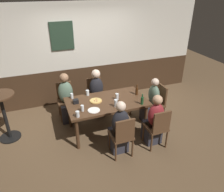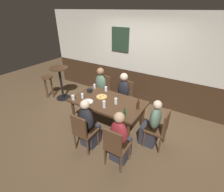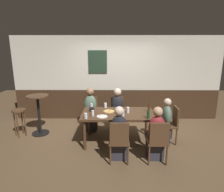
# 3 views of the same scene
# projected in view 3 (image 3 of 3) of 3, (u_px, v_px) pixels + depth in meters

# --- Properties ---
(ground_plane) EXTENTS (12.00, 12.00, 0.00)m
(ground_plane) POSITION_uv_depth(u_px,v_px,m) (118.00, 141.00, 4.73)
(ground_plane) COLOR brown
(wall_back) EXTENTS (6.40, 0.13, 2.60)m
(wall_back) POSITION_uv_depth(u_px,v_px,m) (117.00, 79.00, 6.02)
(wall_back) COLOR #3D2819
(wall_back) RESTS_ON ground_plane
(dining_table) EXTENTS (1.70, 0.95, 0.74)m
(dining_table) POSITION_uv_depth(u_px,v_px,m) (118.00, 116.00, 4.57)
(dining_table) COLOR #472D1C
(dining_table) RESTS_ON ground_plane
(chair_head_east) EXTENTS (0.40, 0.40, 0.88)m
(chair_head_east) POSITION_uv_depth(u_px,v_px,m) (171.00, 123.00, 4.60)
(chair_head_east) COLOR #513521
(chair_head_east) RESTS_ON ground_plane
(chair_left_far) EXTENTS (0.40, 0.40, 0.88)m
(chair_left_far) POSITION_uv_depth(u_px,v_px,m) (91.00, 111.00, 5.48)
(chair_left_far) COLOR #513521
(chair_left_far) RESTS_ON ground_plane
(chair_right_near) EXTENTS (0.40, 0.40, 0.88)m
(chair_right_near) POSITION_uv_depth(u_px,v_px,m) (158.00, 140.00, 3.74)
(chair_right_near) COLOR #513521
(chair_right_near) RESTS_ON ground_plane
(chair_mid_far) EXTENTS (0.40, 0.40, 0.88)m
(chair_mid_far) POSITION_uv_depth(u_px,v_px,m) (117.00, 111.00, 5.48)
(chair_mid_far) COLOR #513521
(chair_mid_far) RESTS_ON ground_plane
(chair_mid_near) EXTENTS (0.40, 0.40, 0.88)m
(chair_mid_near) POSITION_uv_depth(u_px,v_px,m) (119.00, 139.00, 3.74)
(chair_mid_near) COLOR #513521
(chair_mid_near) RESTS_ON ground_plane
(person_head_east) EXTENTS (0.37, 0.34, 1.09)m
(person_head_east) POSITION_uv_depth(u_px,v_px,m) (164.00, 124.00, 4.61)
(person_head_east) COLOR #2D2D38
(person_head_east) RESTS_ON ground_plane
(person_left_far) EXTENTS (0.34, 0.37, 1.18)m
(person_left_far) POSITION_uv_depth(u_px,v_px,m) (90.00, 112.00, 5.32)
(person_left_far) COLOR #2D2D38
(person_left_far) RESTS_ON ground_plane
(person_right_near) EXTENTS (0.34, 0.37, 1.12)m
(person_right_near) POSITION_uv_depth(u_px,v_px,m) (156.00, 137.00, 3.90)
(person_right_near) COLOR #2D2D38
(person_right_near) RESTS_ON ground_plane
(person_mid_far) EXTENTS (0.34, 0.37, 1.17)m
(person_mid_far) POSITION_uv_depth(u_px,v_px,m) (117.00, 113.00, 5.32)
(person_mid_far) COLOR #2D2D38
(person_mid_far) RESTS_ON ground_plane
(person_mid_near) EXTENTS (0.34, 0.37, 1.13)m
(person_mid_near) POSITION_uv_depth(u_px,v_px,m) (119.00, 137.00, 3.91)
(person_mid_near) COLOR #2D2D38
(person_mid_near) RESTS_ON ground_plane
(pizza) EXTENTS (0.27, 0.27, 0.03)m
(pizza) POSITION_uv_depth(u_px,v_px,m) (109.00, 111.00, 4.62)
(pizza) COLOR tan
(pizza) RESTS_ON dining_table
(pint_glass_stout) EXTENTS (0.06, 0.06, 0.13)m
(pint_glass_stout) POSITION_uv_depth(u_px,v_px,m) (93.00, 113.00, 4.33)
(pint_glass_stout) COLOR silver
(pint_glass_stout) RESTS_ON dining_table
(beer_glass_half) EXTENTS (0.07, 0.07, 0.16)m
(beer_glass_half) POSITION_uv_depth(u_px,v_px,m) (123.00, 114.00, 4.26)
(beer_glass_half) COLOR silver
(beer_glass_half) RESTS_ON dining_table
(pint_glass_amber) EXTENTS (0.07, 0.07, 0.12)m
(pint_glass_amber) POSITION_uv_depth(u_px,v_px,m) (86.00, 116.00, 4.17)
(pint_glass_amber) COLOR silver
(pint_glass_amber) RESTS_ON dining_table
(tumbler_water) EXTENTS (0.06, 0.06, 0.12)m
(tumbler_water) POSITION_uv_depth(u_px,v_px,m) (92.00, 106.00, 4.91)
(tumbler_water) COLOR silver
(tumbler_water) RESTS_ON dining_table
(beer_glass_tall) EXTENTS (0.07, 0.07, 0.13)m
(beer_glass_tall) POSITION_uv_depth(u_px,v_px,m) (105.00, 106.00, 4.93)
(beer_glass_tall) COLOR silver
(beer_glass_tall) RESTS_ON dining_table
(highball_clear) EXTENTS (0.07, 0.07, 0.14)m
(highball_clear) POSITION_uv_depth(u_px,v_px,m) (128.00, 110.00, 4.52)
(highball_clear) COLOR silver
(highball_clear) RESTS_ON dining_table
(beer_bottle_green) EXTENTS (0.06, 0.06, 0.23)m
(beer_bottle_green) POSITION_uv_depth(u_px,v_px,m) (148.00, 115.00, 4.16)
(beer_bottle_green) COLOR #194723
(beer_bottle_green) RESTS_ON dining_table
(beer_bottle_brown) EXTENTS (0.06, 0.06, 0.24)m
(beer_bottle_brown) POSITION_uv_depth(u_px,v_px,m) (149.00, 108.00, 4.58)
(beer_bottle_brown) COLOR #42230F
(beer_bottle_brown) RESTS_ON dining_table
(plate_white_large) EXTENTS (0.24, 0.24, 0.01)m
(plate_white_large) POSITION_uv_depth(u_px,v_px,m) (102.00, 116.00, 4.29)
(plate_white_large) COLOR white
(plate_white_large) RESTS_ON dining_table
(condiment_caddy) EXTENTS (0.11, 0.09, 0.09)m
(condiment_caddy) POSITION_uv_depth(u_px,v_px,m) (92.00, 109.00, 4.68)
(condiment_caddy) COLOR black
(condiment_caddy) RESTS_ON dining_table
(side_bar_table) EXTENTS (0.56, 0.56, 1.05)m
(side_bar_table) POSITION_uv_depth(u_px,v_px,m) (39.00, 112.00, 5.03)
(side_bar_table) COLOR black
(side_bar_table) RESTS_ON ground_plane
(bar_stool) EXTENTS (0.34, 0.34, 0.72)m
(bar_stool) POSITION_uv_depth(u_px,v_px,m) (19.00, 115.00, 4.90)
(bar_stool) COLOR #513521
(bar_stool) RESTS_ON ground_plane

